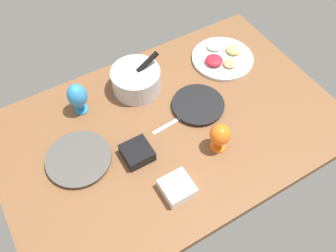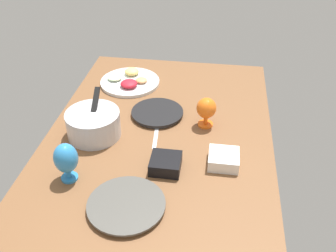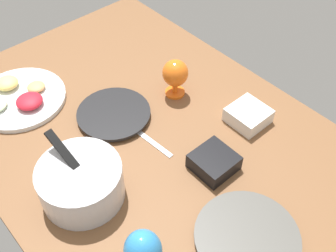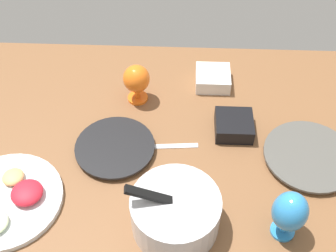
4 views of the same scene
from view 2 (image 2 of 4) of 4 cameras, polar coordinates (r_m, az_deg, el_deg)
ground_plane at (r=177.35cm, az=-1.43°, el=-2.19°), size 160.00×104.00×4.00cm
dinner_plate_left at (r=143.97cm, az=-6.24°, el=-11.71°), size 29.05×29.05×2.33cm
dinner_plate_right at (r=190.47cm, az=-1.61°, el=1.95°), size 25.92×25.92×2.27cm
mixing_bowl at (r=177.20cm, az=-11.08°, el=0.43°), size 25.67×24.63×18.36cm
fruit_platter at (r=218.95cm, az=-5.76°, el=6.71°), size 33.37×33.37×5.50cm
hurricane_glass_blue at (r=153.40cm, az=-15.00°, el=-4.80°), size 9.53×9.53×17.06cm
hurricane_glass_orange at (r=179.70cm, az=5.75°, el=2.52°), size 9.37×9.37×14.79cm
square_bowl_white at (r=161.28cm, az=8.31°, el=-4.83°), size 12.60×12.60×5.40cm
square_bowl_black at (r=157.37cm, az=-0.36°, el=-5.55°), size 12.51×12.51×5.50cm
fork_by_right_plate at (r=176.29cm, az=-1.83°, el=-1.53°), size 18.09×3.27×0.60cm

